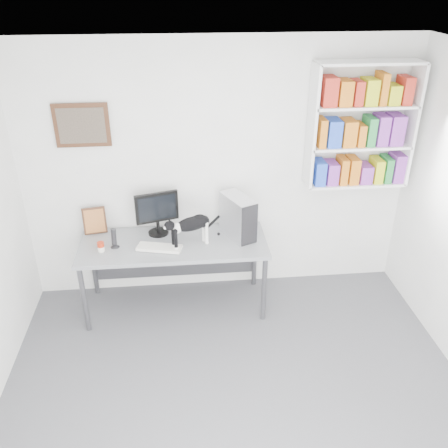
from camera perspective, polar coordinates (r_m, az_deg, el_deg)
The scene contains 11 objects.
room at distance 3.16m, azimuth 2.58°, elevation -7.43°, with size 4.01×4.01×2.70m.
bookshelf at distance 4.93m, azimuth 16.21°, elevation 11.26°, with size 1.03×0.28×1.24m, color silver.
wall_art at distance 4.78m, azimuth -16.73°, elevation 11.30°, with size 0.52×0.04×0.42m, color #482417.
desk at distance 5.00m, azimuth -5.89°, elevation -6.09°, with size 1.88×0.73×0.78m, color gray.
monitor at distance 4.86m, azimuth -8.05°, elevation 1.30°, with size 0.44×0.21×0.47m, color black.
keyboard at distance 4.69m, azimuth -7.77°, elevation -2.82°, with size 0.44×0.17×0.03m, color silver.
pc_tower at distance 4.79m, azimuth 1.67°, elevation 0.89°, with size 0.19×0.43×0.43m, color silver.
speaker at distance 4.76m, azimuth -13.10°, elevation -1.65°, with size 0.09×0.09×0.21m, color black.
leaning_print at distance 5.05m, azimuth -15.31°, elevation 0.45°, with size 0.23×0.09×0.29m, color #482417.
soup_can at distance 4.75m, azimuth -14.59°, elevation -2.67°, with size 0.07×0.07×0.10m, color #B3280F.
cat at distance 4.63m, azimuth -3.97°, elevation -0.88°, with size 0.54×0.14×0.33m, color black, non-canonical shape.
Camera 1 is at (-0.40, -2.54, 3.18)m, focal length 38.00 mm.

